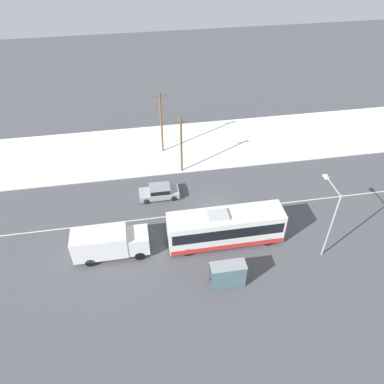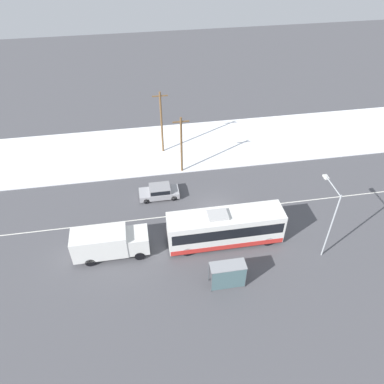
% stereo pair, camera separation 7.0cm
% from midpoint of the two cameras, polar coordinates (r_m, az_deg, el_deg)
% --- Properties ---
extents(ground_plane, '(120.00, 120.00, 0.00)m').
position_cam_midpoint_polar(ground_plane, '(38.57, 3.40, -2.91)').
color(ground_plane, '#4C4C51').
extents(snow_lot, '(80.00, 11.00, 0.12)m').
position_cam_midpoint_polar(snow_lot, '(48.23, 0.23, 7.15)').
color(snow_lot, white).
rests_on(snow_lot, ground_plane).
extents(lane_marking_center, '(60.00, 0.12, 0.00)m').
position_cam_midpoint_polar(lane_marking_center, '(38.57, 3.40, -2.91)').
color(lane_marking_center, silver).
rests_on(lane_marking_center, ground_plane).
extents(city_bus, '(10.56, 2.57, 3.59)m').
position_cam_midpoint_polar(city_bus, '(34.46, 5.05, -5.44)').
color(city_bus, white).
rests_on(city_bus, ground_plane).
extents(box_truck, '(6.70, 2.30, 2.81)m').
position_cam_midpoint_polar(box_truck, '(34.14, -12.61, -7.51)').
color(box_truck, silver).
rests_on(box_truck, ground_plane).
extents(sedan_car, '(4.20, 1.80, 1.43)m').
position_cam_midpoint_polar(sedan_car, '(39.80, -5.05, 0.09)').
color(sedan_car, '#9E9EA3').
rests_on(sedan_car, ground_plane).
extents(pedestrian_at_stop, '(0.63, 0.28, 1.75)m').
position_cam_midpoint_polar(pedestrian_at_stop, '(32.55, 6.67, -10.96)').
color(pedestrian_at_stop, '#23232D').
rests_on(pedestrian_at_stop, ground_plane).
extents(bus_shelter, '(2.94, 1.20, 2.40)m').
position_cam_midpoint_polar(bus_shelter, '(31.14, 5.54, -12.27)').
color(bus_shelter, gray).
rests_on(bus_shelter, ground_plane).
extents(streetlamp, '(0.36, 3.04, 7.11)m').
position_cam_midpoint_polar(streetlamp, '(33.68, 20.27, -3.04)').
color(streetlamp, '#9EA3A8').
rests_on(streetlamp, ground_plane).
extents(utility_pole_roadside, '(1.80, 0.24, 7.03)m').
position_cam_midpoint_polar(utility_pole_roadside, '(41.66, -1.69, 7.26)').
color(utility_pole_roadside, brown).
rests_on(utility_pole_roadside, ground_plane).
extents(utility_pole_snowlot, '(1.80, 0.24, 7.98)m').
position_cam_midpoint_polar(utility_pole_snowlot, '(45.07, -4.75, 10.58)').
color(utility_pole_snowlot, brown).
rests_on(utility_pole_snowlot, ground_plane).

